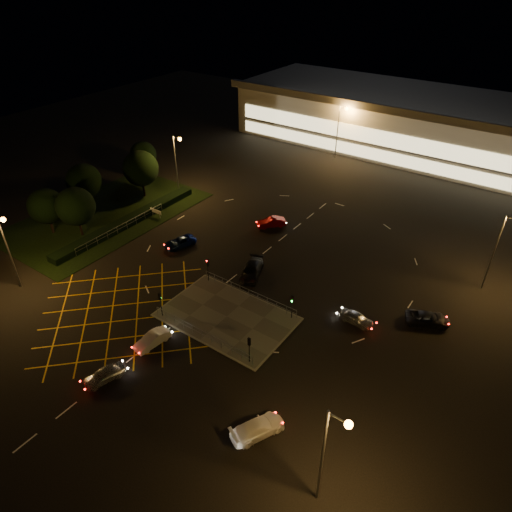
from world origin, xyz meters
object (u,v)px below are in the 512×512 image
Objects in this scene: signal_sw at (160,300)px; car_right_silver at (356,318)px; car_queue_white at (152,340)px; car_left_blue at (180,242)px; signal_se at (249,345)px; signal_nw at (208,265)px; car_near_silver at (104,375)px; car_approach_white at (258,428)px; car_east_grey at (428,318)px; car_far_dkgrey at (252,270)px; car_circ_red at (271,222)px; signal_ne at (292,302)px.

signal_sw is 0.83× the size of car_right_silver.
car_left_blue is (-10.82, 15.70, -0.04)m from car_queue_white.
signal_se is 14.41m from signal_nw.
car_approach_white is (15.20, 3.59, 0.03)m from car_near_silver.
signal_se reaches higher than car_approach_white.
car_east_grey is (6.39, 4.41, 0.01)m from car_right_silver.
car_far_dkgrey is at bearing -27.16° from car_approach_white.
car_east_grey is at bearing -128.32° from signal_se.
car_far_dkgrey is at bearing -55.42° from signal_se.
car_queue_white and car_east_grey have the same top height.
signal_se reaches higher than car_queue_white.
car_near_silver is 0.81× the size of car_approach_white.
signal_sw is at bearing 118.80° from car_near_silver.
signal_sw reaches higher than car_circ_red.
signal_sw is 4.72m from car_queue_white.
signal_nw is 0.81× the size of car_near_silver.
car_far_dkgrey is (12.15, 0.12, 0.14)m from car_left_blue.
car_east_grey is (12.54, 15.87, -1.71)m from signal_se.
signal_se is at bearing 61.08° from car_near_silver.
car_near_silver reaches higher than car_right_silver.
signal_nw is 25.84m from car_east_grey.
signal_ne is 20.95m from car_left_blue.
signal_se is 23.80m from car_left_blue.
signal_se is 27.21m from car_circ_red.
car_east_grey is at bearing 24.13° from car_circ_red.
signal_ne is at bearing -43.46° from car_approach_white.
signal_ne is (12.00, 7.99, 0.00)m from signal_sw.
signal_se is 1.00× the size of signal_nw.
car_approach_white reaches higher than car_left_blue.
car_east_grey is at bearing 32.16° from signal_ne.
car_queue_white is 27.71m from car_circ_red.
car_east_grey reaches higher than car_left_blue.
car_left_blue is at bearing -54.67° from signal_sw.
signal_nw reaches higher than car_right_silver.
signal_ne is 0.81× the size of car_near_silver.
signal_nw reaches higher than car_approach_white.
signal_nw is at bearing -152.10° from car_far_dkgrey.
signal_se is 20.30m from car_east_grey.
signal_ne is (0.00, 7.99, 0.00)m from signal_se.
car_far_dkgrey reaches higher than car_east_grey.
signal_nw reaches higher than car_circ_red.
signal_sw is 14.78m from car_left_blue.
car_right_silver is 7.76m from car_east_grey.
car_east_grey reaches higher than car_right_silver.
signal_sw is at bearing 0.00° from signal_se.
car_queue_white is at bearing -78.74° from signal_nw.
car_right_silver is (16.10, 21.16, -0.02)m from car_near_silver.
car_near_silver is 21.84m from car_far_dkgrey.
signal_nw is 1.00× the size of signal_ne.
car_circ_red is (-1.16, 15.77, -1.67)m from signal_nw.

